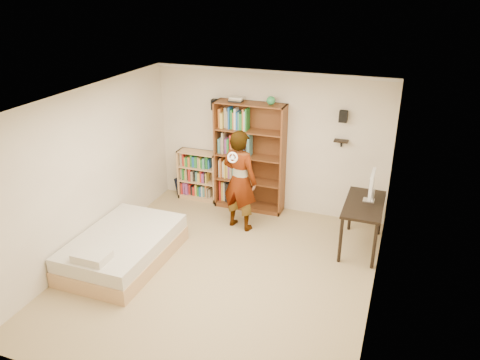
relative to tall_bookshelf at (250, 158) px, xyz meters
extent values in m
cube|color=tan|center=(0.32, -2.31, -1.06)|extent=(4.50, 5.00, 0.01)
cube|color=white|center=(0.32, 0.19, 0.29)|extent=(4.50, 0.02, 2.70)
cube|color=white|center=(0.32, -4.81, 0.29)|extent=(4.50, 0.02, 2.70)
cube|color=white|center=(-1.93, -2.31, 0.29)|extent=(0.02, 5.00, 2.70)
cube|color=white|center=(2.57, -2.31, 0.29)|extent=(0.02, 5.00, 2.70)
cube|color=white|center=(0.32, -2.31, 1.64)|extent=(4.50, 5.00, 0.02)
cube|color=silver|center=(0.32, 0.16, 1.61)|extent=(4.50, 0.06, 0.06)
cube|color=silver|center=(0.32, -4.78, 1.61)|extent=(4.50, 0.06, 0.06)
cube|color=silver|center=(-1.90, -2.31, 1.61)|extent=(0.06, 5.00, 0.06)
cube|color=silver|center=(2.54, -2.31, 1.61)|extent=(0.06, 5.00, 0.06)
cube|color=black|center=(-0.73, 0.09, 0.94)|extent=(0.14, 0.12, 0.20)
cube|color=black|center=(1.67, 0.09, 0.94)|extent=(0.14, 0.12, 0.20)
cube|color=black|center=(1.67, 0.10, 0.49)|extent=(0.25, 0.16, 0.02)
imported|color=black|center=(0.09, -0.81, -0.14)|extent=(0.76, 0.59, 1.84)
torus|color=white|center=(0.09, -1.15, 0.42)|extent=(0.19, 0.07, 0.19)
camera|label=1|loc=(2.70, -7.88, 3.13)|focal=35.00mm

